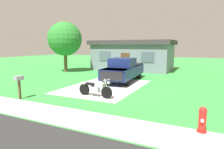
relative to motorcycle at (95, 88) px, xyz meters
name	(u,v)px	position (x,y,z in m)	size (l,w,h in m)	color
ground_plane	(106,86)	(-0.77, 2.79, -0.47)	(80.00, 80.00, 0.00)	#348D3D
driveway_pad	(106,86)	(-0.77, 2.79, -0.47)	(4.71, 7.11, 0.01)	#B6B6B6
sidewalk_strip	(43,112)	(-0.77, -3.21, -0.47)	(36.00, 1.80, 0.01)	beige
motorcycle	(95,88)	(0.00, 0.00, 0.00)	(2.21, 0.70, 1.09)	black
pickup_truck	(124,69)	(-0.44, 5.42, 0.48)	(2.36, 5.74, 1.90)	black
fire_hydrant	(202,120)	(5.54, -2.44, -0.05)	(0.32, 0.40, 0.87)	red
mailbox	(19,81)	(-3.45, -2.19, 0.51)	(0.26, 0.48, 1.26)	#4C3823
shade_tree	(65,39)	(-8.50, 7.98, 3.15)	(3.71, 3.71, 5.49)	brown
neighbor_house	(133,55)	(-2.45, 13.18, 1.32)	(9.60, 5.60, 3.50)	slate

